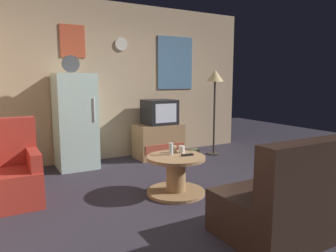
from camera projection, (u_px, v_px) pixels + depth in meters
The scene contains 14 objects.
ground_plane at pixel (195, 199), 3.74m from camera, with size 12.00×12.00×0.00m, color #2D2833.
wall_with_art at pixel (119, 82), 5.66m from camera, with size 5.20×0.12×2.73m.
fridge at pixel (75, 121), 4.99m from camera, with size 0.60×0.62×1.77m.
tv_stand at pixel (158, 141), 5.74m from camera, with size 0.84×0.53×0.61m.
crt_tv at pixel (159, 112), 5.67m from camera, with size 0.54×0.51×0.44m.
standing_lamp at pixel (215, 82), 5.81m from camera, with size 0.32×0.32×1.59m.
coffee_table at pixel (176, 175), 3.88m from camera, with size 0.72×0.72×0.48m.
wine_glass at pixel (171, 149), 3.90m from camera, with size 0.05×0.05×0.15m, color silver.
mug_ceramic_white at pixel (182, 149), 4.01m from camera, with size 0.08×0.08×0.09m, color silver.
mug_ceramic_tan at pixel (174, 149), 4.02m from camera, with size 0.08×0.08×0.09m, color tan.
remote_control at pixel (187, 155), 3.86m from camera, with size 0.15×0.04×0.02m, color black.
armchair at pixel (7, 175), 3.56m from camera, with size 0.68×0.68×0.96m.
couch at pixel (309, 197), 2.94m from camera, with size 1.70×0.80×0.92m.
book_stack at pixel (194, 152), 5.99m from camera, with size 0.19×0.13×0.10m.
Camera 1 is at (-2.02, -2.96, 1.40)m, focal length 33.70 mm.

